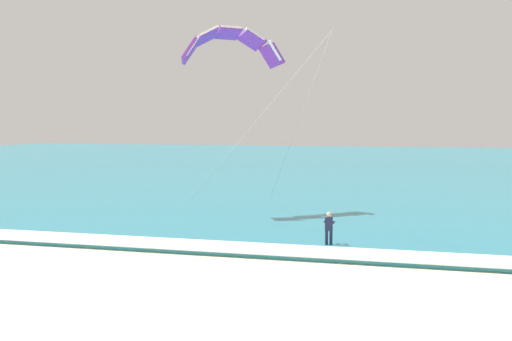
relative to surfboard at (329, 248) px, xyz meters
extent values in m
cube|color=teal|center=(5.07, 57.24, 0.07)|extent=(200.00, 120.00, 0.20)
cube|color=white|center=(5.07, -1.76, 0.19)|extent=(200.00, 2.34, 0.04)
ellipsoid|color=#E04C38|center=(0.00, 0.00, 0.00)|extent=(0.54, 1.43, 0.05)
cube|color=black|center=(0.00, 0.25, 0.04)|extent=(0.16, 0.07, 0.04)
cube|color=black|center=(0.00, -0.25, 0.04)|extent=(0.16, 0.07, 0.04)
cylinder|color=#191E38|center=(-0.10, -0.01, 0.39)|extent=(0.14, 0.14, 0.84)
cylinder|color=#191E38|center=(0.10, 0.01, 0.39)|extent=(0.14, 0.14, 0.84)
cube|color=#191E38|center=(0.00, 0.00, 1.11)|extent=(0.35, 0.22, 0.60)
sphere|color=tan|center=(0.00, 0.00, 1.55)|extent=(0.22, 0.22, 0.22)
cylinder|color=#191E38|center=(-0.19, 0.15, 1.16)|extent=(0.13, 0.51, 0.22)
cylinder|color=#191E38|center=(0.17, 0.17, 1.16)|extent=(0.13, 0.51, 0.22)
cylinder|color=black|center=(-0.03, 0.38, 1.16)|extent=(0.55, 0.07, 0.04)
cube|color=#3F3F42|center=(-0.01, 0.12, 0.89)|extent=(0.13, 0.09, 0.10)
cube|color=purple|center=(-5.07, 9.95, 9.81)|extent=(1.69, 1.24, 1.57)
cube|color=white|center=(-4.77, 9.60, 10.08)|extent=(0.79, 0.71, 1.24)
cube|color=purple|center=(-6.24, 9.51, 10.74)|extent=(1.85, 1.61, 1.26)
cube|color=white|center=(-5.94, 9.16, 11.02)|extent=(1.07, 0.98, 0.81)
cube|color=purple|center=(-7.48, 8.63, 11.08)|extent=(1.85, 1.82, 0.66)
cube|color=white|center=(-7.18, 8.29, 11.35)|extent=(1.19, 1.07, 0.20)
cube|color=purple|center=(-8.52, 7.53, 10.74)|extent=(1.61, 1.81, 1.26)
cube|color=white|center=(-8.22, 7.18, 11.02)|extent=(1.08, 0.96, 0.81)
cube|color=purple|center=(-9.13, 6.44, 9.81)|extent=(1.18, 1.65, 1.57)
cube|color=white|center=(-8.83, 6.09, 10.08)|extent=(0.77, 0.71, 1.24)
cylinder|color=#B2B2B7|center=(-2.52, 5.16, 5.49)|extent=(5.12, 9.59, 8.65)
cylinder|color=#B2B2B7|center=(-4.55, 3.41, 5.49)|extent=(9.18, 6.08, 8.65)
camera|label=1|loc=(3.97, -27.34, 5.66)|focal=43.17mm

